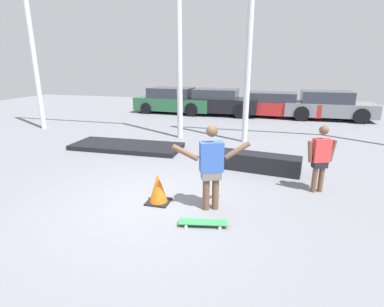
{
  "coord_description": "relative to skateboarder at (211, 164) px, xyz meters",
  "views": [
    {
      "loc": [
        2.16,
        -5.0,
        2.65
      ],
      "look_at": [
        0.45,
        1.17,
        0.73
      ],
      "focal_mm": 28.0,
      "sensor_mm": 36.0,
      "label": 1
    }
  ],
  "objects": [
    {
      "name": "traffic_cone",
      "position": [
        -1.06,
        -0.0,
        -0.6
      ],
      "size": [
        0.45,
        0.45,
        0.61
      ],
      "color": "black",
      "rests_on": "ground_plane"
    },
    {
      "name": "ground_plane",
      "position": [
        -1.12,
        -0.07,
        -0.89
      ],
      "size": [
        36.0,
        36.0,
        0.0
      ],
      "primitive_type": "plane",
      "color": "slate"
    },
    {
      "name": "canopy_support_right",
      "position": [
        3.14,
        5.37,
        3.32
      ],
      "size": [
        6.32,
        0.2,
        6.93
      ],
      "color": "silver",
      "rests_on": "ground_plane"
    },
    {
      "name": "parked_car_grey",
      "position": [
        3.55,
        10.98,
        -0.22
      ],
      "size": [
        4.2,
        1.89,
        1.38
      ],
      "rotation": [
        0.0,
        0.0,
        -0.0
      ],
      "color": "slate",
      "rests_on": "ground_plane"
    },
    {
      "name": "parked_car_red",
      "position": [
        0.99,
        11.08,
        -0.28
      ],
      "size": [
        4.47,
        2.03,
        1.26
      ],
      "rotation": [
        0.0,
        0.0,
        -0.05
      ],
      "color": "red",
      "rests_on": "ground_plane"
    },
    {
      "name": "grind_box",
      "position": [
        0.66,
        2.42,
        -0.67
      ],
      "size": [
        2.3,
        0.83,
        0.45
      ],
      "primitive_type": "cube",
      "rotation": [
        0.0,
        0.0,
        -0.14
      ],
      "color": "black",
      "rests_on": "ground_plane"
    },
    {
      "name": "bystander",
      "position": [
        2.04,
        1.41,
        -0.1
      ],
      "size": [
        0.62,
        0.32,
        1.45
      ],
      "rotation": [
        0.0,
        0.0,
        3.54
      ],
      "color": "brown",
      "rests_on": "ground_plane"
    },
    {
      "name": "parked_car_green",
      "position": [
        -4.48,
        10.98,
        -0.23
      ],
      "size": [
        4.38,
        2.15,
        1.39
      ],
      "rotation": [
        0.0,
        0.0,
        -0.06
      ],
      "color": "#28603D",
      "rests_on": "ground_plane"
    },
    {
      "name": "skateboarder",
      "position": [
        0.0,
        0.0,
        0.0
      ],
      "size": [
        1.36,
        0.68,
        1.62
      ],
      "rotation": [
        0.0,
        0.0,
        0.42
      ],
      "color": "brown",
      "rests_on": "ground_plane"
    },
    {
      "name": "canopy_support_left",
      "position": [
        -5.37,
        5.37,
        3.32
      ],
      "size": [
        6.32,
        0.2,
        6.93
      ],
      "color": "silver",
      "rests_on": "ground_plane"
    },
    {
      "name": "manual_pad",
      "position": [
        -3.53,
        3.43,
        -0.82
      ],
      "size": [
        3.58,
        1.45,
        0.15
      ],
      "primitive_type": "cube",
      "rotation": [
        0.0,
        0.0,
        0.02
      ],
      "color": "black",
      "rests_on": "ground_plane"
    },
    {
      "name": "skateboard",
      "position": [
        0.01,
        -0.64,
        -0.83
      ],
      "size": [
        0.86,
        0.37,
        0.08
      ],
      "rotation": [
        0.0,
        0.0,
        0.2
      ],
      "color": "#338C4C",
      "rests_on": "ground_plane"
    },
    {
      "name": "parked_car_black",
      "position": [
        -1.94,
        10.98,
        -0.22
      ],
      "size": [
        4.14,
        2.02,
        1.37
      ],
      "rotation": [
        0.0,
        0.0,
        -0.0
      ],
      "color": "black",
      "rests_on": "ground_plane"
    }
  ]
}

